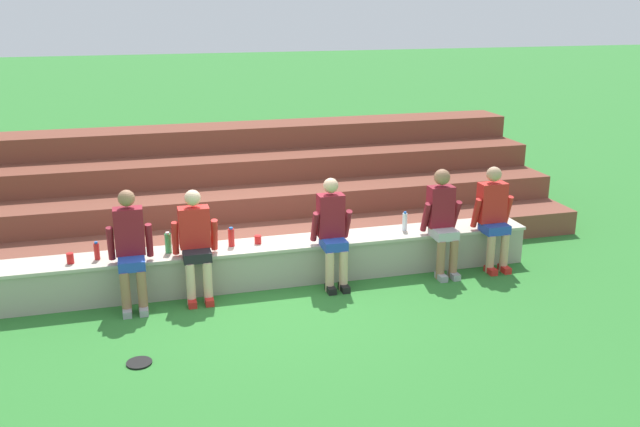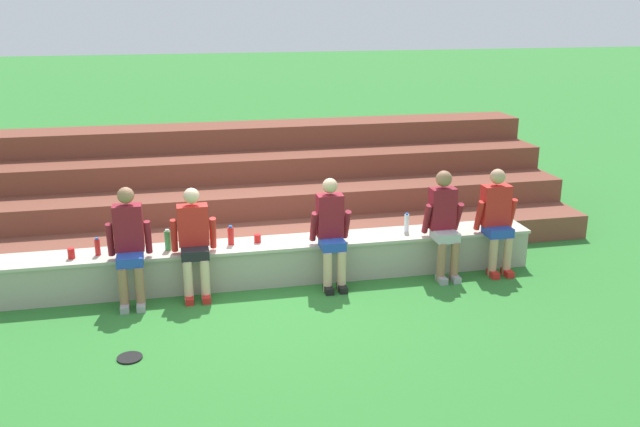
% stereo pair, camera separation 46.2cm
% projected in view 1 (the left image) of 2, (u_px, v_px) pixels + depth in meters
% --- Properties ---
extents(ground_plane, '(80.00, 80.00, 0.00)m').
position_uv_depth(ground_plane, '(269.00, 290.00, 8.73)').
color(ground_plane, '#2D752D').
extents(stone_seating_wall, '(7.18, 0.57, 0.52)m').
position_uv_depth(stone_seating_wall, '(264.00, 262.00, 8.89)').
color(stone_seating_wall, '#A8A08E').
rests_on(stone_seating_wall, ground).
extents(brick_bleachers, '(10.08, 3.18, 1.47)m').
position_uv_depth(brick_bleachers, '(233.00, 190.00, 11.19)').
color(brick_bleachers, brown).
rests_on(brick_bleachers, ground).
extents(person_far_left, '(0.52, 0.56, 1.41)m').
position_uv_depth(person_far_left, '(130.00, 247.00, 8.07)').
color(person_far_left, '#996B4C').
rests_on(person_far_left, ground).
extents(person_left_of_center, '(0.55, 0.53, 1.34)m').
position_uv_depth(person_left_of_center, '(196.00, 242.00, 8.32)').
color(person_left_of_center, beige).
rests_on(person_left_of_center, ground).
extents(person_center, '(0.51, 0.53, 1.39)m').
position_uv_depth(person_center, '(332.00, 230.00, 8.69)').
color(person_center, '#DBAD89').
rests_on(person_center, ground).
extents(person_right_of_center, '(0.51, 0.54, 1.40)m').
position_uv_depth(person_right_of_center, '(443.00, 219.00, 9.07)').
color(person_right_of_center, '#996B4C').
rests_on(person_right_of_center, ground).
extents(person_far_right, '(0.55, 0.50, 1.39)m').
position_uv_depth(person_far_right, '(493.00, 215.00, 9.27)').
color(person_far_right, tan).
rests_on(person_far_right, ground).
extents(water_bottle_near_right, '(0.08, 0.08, 0.27)m').
position_uv_depth(water_bottle_near_right, '(168.00, 243.00, 8.48)').
color(water_bottle_near_right, green).
rests_on(water_bottle_near_right, stone_seating_wall).
extents(water_bottle_mid_left, '(0.07, 0.07, 0.22)m').
position_uv_depth(water_bottle_mid_left, '(97.00, 251.00, 8.27)').
color(water_bottle_mid_left, red).
rests_on(water_bottle_mid_left, stone_seating_wall).
extents(water_bottle_mid_right, '(0.08, 0.08, 0.25)m').
position_uv_depth(water_bottle_mid_right, '(231.00, 237.00, 8.71)').
color(water_bottle_mid_right, red).
rests_on(water_bottle_mid_right, stone_seating_wall).
extents(water_bottle_center_gap, '(0.06, 0.06, 0.26)m').
position_uv_depth(water_bottle_center_gap, '(405.00, 222.00, 9.30)').
color(water_bottle_center_gap, silver).
rests_on(water_bottle_center_gap, stone_seating_wall).
extents(plastic_cup_left_end, '(0.08, 0.08, 0.13)m').
position_uv_depth(plastic_cup_left_end, '(70.00, 258.00, 8.16)').
color(plastic_cup_left_end, red).
rests_on(plastic_cup_left_end, stone_seating_wall).
extents(plastic_cup_right_end, '(0.09, 0.09, 0.11)m').
position_uv_depth(plastic_cup_right_end, '(258.00, 240.00, 8.82)').
color(plastic_cup_right_end, red).
rests_on(plastic_cup_right_end, stone_seating_wall).
extents(frisbee, '(0.26, 0.26, 0.02)m').
position_uv_depth(frisbee, '(139.00, 363.00, 6.97)').
color(frisbee, black).
rests_on(frisbee, ground).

